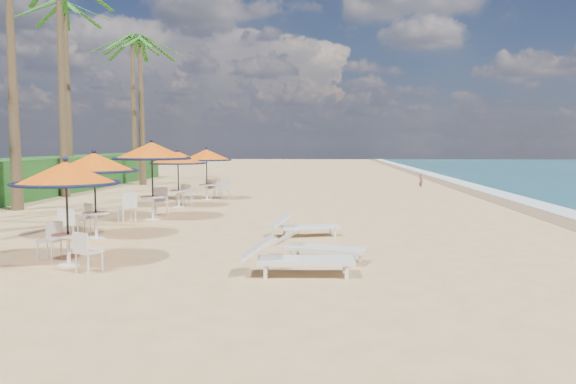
# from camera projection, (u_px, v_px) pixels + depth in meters

# --- Properties ---
(ground) EXTENTS (160.00, 160.00, 0.00)m
(ground) POSITION_uv_depth(u_px,v_px,m) (295.00, 270.00, 11.08)
(ground) COLOR tan
(ground) RESTS_ON ground
(foam_strip) EXTENTS (1.20, 140.00, 0.04)m
(foam_strip) POSITION_uv_depth(u_px,v_px,m) (564.00, 212.00, 20.43)
(foam_strip) COLOR white
(foam_strip) RESTS_ON ground
(wetsand_band) EXTENTS (1.40, 140.00, 0.02)m
(wetsand_band) POSITION_uv_depth(u_px,v_px,m) (538.00, 212.00, 20.48)
(wetsand_band) COLOR olive
(wetsand_band) RESTS_ON ground
(station_0) EXTENTS (2.14, 2.14, 2.24)m
(station_0) POSITION_uv_depth(u_px,v_px,m) (66.00, 183.00, 11.36)
(station_0) COLOR black
(station_0) RESTS_ON ground
(station_1) EXTENTS (2.26, 2.26, 2.36)m
(station_1) POSITION_uv_depth(u_px,v_px,m) (92.00, 170.00, 14.68)
(station_1) COLOR black
(station_1) RESTS_ON ground
(station_2) EXTENTS (2.55, 2.62, 2.66)m
(station_2) POSITION_uv_depth(u_px,v_px,m) (151.00, 158.00, 18.30)
(station_2) COLOR black
(station_2) RESTS_ON ground
(station_3) EXTENTS (2.20, 2.20, 2.29)m
(station_3) POSITION_uv_depth(u_px,v_px,m) (179.00, 163.00, 22.10)
(station_3) COLOR black
(station_3) RESTS_ON ground
(station_4) EXTENTS (2.25, 2.25, 2.35)m
(station_4) POSITION_uv_depth(u_px,v_px,m) (208.00, 161.00, 25.04)
(station_4) COLOR black
(station_4) RESTS_ON ground
(lounger_near) EXTENTS (2.16, 0.77, 0.76)m
(lounger_near) POSITION_uv_depth(u_px,v_px,m) (294.00, 257.00, 10.58)
(lounger_near) COLOR silver
(lounger_near) RESTS_ON ground
(lounger_mid) EXTENTS (2.08, 1.22, 0.71)m
(lounger_mid) POSITION_uv_depth(u_px,v_px,m) (315.00, 246.00, 11.91)
(lounger_mid) COLOR silver
(lounger_mid) RESTS_ON ground
(lounger_far) EXTENTS (1.92, 1.03, 0.66)m
(lounger_far) POSITION_uv_depth(u_px,v_px,m) (303.00, 225.00, 15.07)
(lounger_far) COLOR silver
(lounger_far) RESTS_ON ground
(palm_5) EXTENTS (5.00, 5.00, 10.03)m
(palm_5) POSITION_uv_depth(u_px,v_px,m) (65.00, 18.00, 29.85)
(palm_5) COLOR brown
(palm_5) RESTS_ON ground
(palm_6) EXTENTS (5.00, 5.00, 8.88)m
(palm_6) POSITION_uv_depth(u_px,v_px,m) (140.00, 50.00, 33.52)
(palm_6) COLOR brown
(palm_6) RESTS_ON ground
(palm_7) EXTENTS (5.00, 5.00, 9.56)m
(palm_7) POSITION_uv_depth(u_px,v_px,m) (132.00, 49.00, 37.13)
(palm_7) COLOR brown
(palm_7) RESTS_ON ground
(person) EXTENTS (0.30, 0.36, 0.84)m
(person) POSITION_uv_depth(u_px,v_px,m) (421.00, 180.00, 31.97)
(person) COLOR brown
(person) RESTS_ON ground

